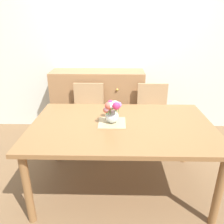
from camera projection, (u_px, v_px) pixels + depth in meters
name	position (u px, v px, depth m)	size (l,w,h in m)	color
ground_plane	(121.00, 185.00, 2.48)	(12.00, 12.00, 0.00)	brown
back_wall	(121.00, 42.00, 3.42)	(7.00, 0.10, 2.80)	silver
dining_table	(122.00, 131.00, 2.22)	(1.79, 1.13, 0.76)	olive
chair_left	(88.00, 111.00, 3.13)	(0.42, 0.42, 0.90)	tan
chair_right	(152.00, 112.00, 3.11)	(0.42, 0.42, 0.90)	tan
dresser	(98.00, 102.00, 3.52)	(1.40, 0.47, 1.00)	#9E7047
placemat	(112.00, 123.00, 2.21)	(0.27, 0.27, 0.01)	tan
flower_vase	(112.00, 111.00, 2.14)	(0.19, 0.26, 0.25)	silver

